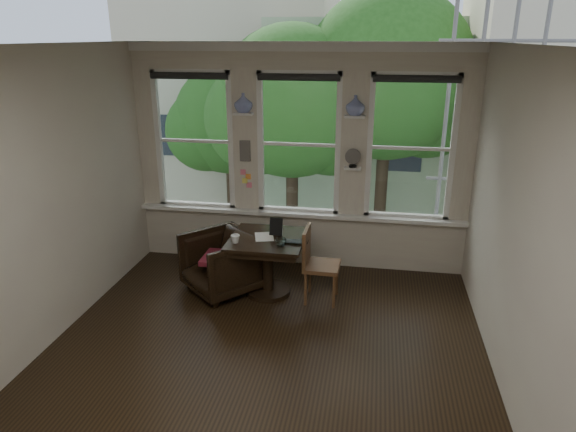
% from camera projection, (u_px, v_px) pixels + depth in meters
% --- Properties ---
extents(ground, '(4.50, 4.50, 0.00)m').
position_uv_depth(ground, '(265.00, 350.00, 5.30)').
color(ground, black).
rests_on(ground, ground).
extents(ceiling, '(4.50, 4.50, 0.00)m').
position_uv_depth(ceiling, '(260.00, 44.00, 4.30)').
color(ceiling, silver).
rests_on(ceiling, ground).
extents(wall_back, '(4.50, 0.00, 4.50)m').
position_uv_depth(wall_back, '(299.00, 159.00, 6.89)').
color(wall_back, beige).
rests_on(wall_back, ground).
extents(wall_front, '(4.50, 0.00, 4.50)m').
position_uv_depth(wall_front, '(171.00, 350.00, 2.71)').
color(wall_front, beige).
rests_on(wall_front, ground).
extents(wall_left, '(0.00, 4.50, 4.50)m').
position_uv_depth(wall_left, '(45.00, 200.00, 5.16)').
color(wall_left, beige).
rests_on(wall_left, ground).
extents(wall_right, '(0.00, 4.50, 4.50)m').
position_uv_depth(wall_right, '(517.00, 227.00, 4.44)').
color(wall_right, beige).
rests_on(wall_right, ground).
extents(window_left, '(1.10, 0.12, 1.90)m').
position_uv_depth(window_left, '(195.00, 141.00, 7.06)').
color(window_left, white).
rests_on(window_left, ground).
extents(window_center, '(1.10, 0.12, 1.90)m').
position_uv_depth(window_center, '(299.00, 144.00, 6.82)').
color(window_center, white).
rests_on(window_center, ground).
extents(window_right, '(1.10, 0.12, 1.90)m').
position_uv_depth(window_right, '(411.00, 148.00, 6.59)').
color(window_right, white).
rests_on(window_right, ground).
extents(shelf_left, '(0.26, 0.16, 0.03)m').
position_uv_depth(shelf_left, '(244.00, 114.00, 6.71)').
color(shelf_left, white).
rests_on(shelf_left, ground).
extents(shelf_right, '(0.26, 0.16, 0.03)m').
position_uv_depth(shelf_right, '(355.00, 116.00, 6.48)').
color(shelf_right, white).
rests_on(shelf_right, ground).
extents(intercom, '(0.14, 0.06, 0.28)m').
position_uv_depth(intercom, '(245.00, 151.00, 6.91)').
color(intercom, '#59544F').
rests_on(intercom, ground).
extents(sticky_notes, '(0.16, 0.01, 0.24)m').
position_uv_depth(sticky_notes, '(246.00, 176.00, 7.03)').
color(sticky_notes, pink).
rests_on(sticky_notes, ground).
extents(desk_fan, '(0.20, 0.20, 0.24)m').
position_uv_depth(desk_fan, '(353.00, 161.00, 6.65)').
color(desk_fan, '#59544F').
rests_on(desk_fan, ground).
extents(vase_left, '(0.24, 0.24, 0.25)m').
position_uv_depth(vase_left, '(243.00, 103.00, 6.67)').
color(vase_left, silver).
rests_on(vase_left, shelf_left).
extents(vase_right, '(0.24, 0.24, 0.25)m').
position_uv_depth(vase_right, '(355.00, 105.00, 6.43)').
color(vase_right, silver).
rests_on(vase_right, shelf_right).
extents(table, '(0.90, 0.90, 0.75)m').
position_uv_depth(table, '(268.00, 266.00, 6.35)').
color(table, black).
rests_on(table, ground).
extents(armchair_left, '(1.16, 1.16, 0.76)m').
position_uv_depth(armchair_left, '(222.00, 263.00, 6.41)').
color(armchair_left, black).
rests_on(armchair_left, ground).
extents(cushion_red, '(0.45, 0.45, 0.06)m').
position_uv_depth(cushion_red, '(221.00, 258.00, 6.39)').
color(cushion_red, maroon).
rests_on(cushion_red, armchair_left).
extents(side_chair_right, '(0.43, 0.43, 0.92)m').
position_uv_depth(side_chair_right, '(322.00, 265.00, 6.15)').
color(side_chair_right, '#4E2A1C').
rests_on(side_chair_right, ground).
extents(laptop, '(0.30, 0.20, 0.02)m').
position_uv_depth(laptop, '(295.00, 243.00, 6.02)').
color(laptop, black).
rests_on(laptop, table).
extents(mug, '(0.11, 0.11, 0.10)m').
position_uv_depth(mug, '(235.00, 239.00, 6.05)').
color(mug, white).
rests_on(mug, table).
extents(drinking_glass, '(0.15, 0.15, 0.10)m').
position_uv_depth(drinking_glass, '(281.00, 242.00, 5.95)').
color(drinking_glass, white).
rests_on(drinking_glass, table).
extents(tablet, '(0.16, 0.08, 0.22)m').
position_uv_depth(tablet, '(276.00, 227.00, 6.27)').
color(tablet, black).
rests_on(tablet, table).
extents(papers, '(0.29, 0.35, 0.00)m').
position_uv_depth(papers, '(264.00, 237.00, 6.25)').
color(papers, silver).
rests_on(papers, table).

